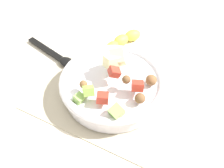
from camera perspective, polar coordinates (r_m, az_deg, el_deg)
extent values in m
plane|color=silver|center=(0.67, 0.73, -2.56)|extent=(2.40, 2.40, 0.00)
cube|color=#BCB299|center=(0.66, 0.73, -2.39)|extent=(0.41, 0.31, 0.01)
cylinder|color=white|center=(0.64, 0.00, -0.85)|extent=(0.25, 0.25, 0.05)
torus|color=white|center=(0.63, 0.00, 0.58)|extent=(0.27, 0.27, 0.02)
sphere|color=brown|center=(0.59, -6.53, -0.05)|extent=(0.03, 0.03, 0.02)
cube|color=beige|center=(0.61, -0.08, 5.16)|extent=(0.05, 0.05, 0.04)
sphere|color=brown|center=(0.57, 6.39, -3.24)|extent=(0.04, 0.04, 0.03)
cube|color=#BC3828|center=(0.59, 0.62, 2.73)|extent=(0.04, 0.04, 0.03)
cube|color=#93C160|center=(0.56, 1.06, -6.48)|extent=(0.04, 0.04, 0.05)
cube|color=#93C160|center=(0.59, -7.55, -3.43)|extent=(0.03, 0.02, 0.03)
cube|color=#BC3828|center=(0.56, -2.16, -3.12)|extent=(0.03, 0.04, 0.02)
sphere|color=brown|center=(0.58, 3.28, 1.02)|extent=(0.03, 0.03, 0.03)
cube|color=#8CB74C|center=(0.57, -5.42, -1.53)|extent=(0.04, 0.04, 0.03)
cube|color=beige|center=(0.62, 1.32, 6.05)|extent=(0.05, 0.06, 0.05)
cube|color=#BC3828|center=(0.58, 5.84, -0.40)|extent=(0.04, 0.04, 0.03)
sphere|color=brown|center=(0.61, 8.92, 0.88)|extent=(0.04, 0.04, 0.04)
ellipsoid|color=black|center=(0.75, -10.18, 4.89)|extent=(0.06, 0.05, 0.01)
cube|color=black|center=(0.81, -14.76, 7.67)|extent=(0.16, 0.05, 0.01)
ellipsoid|color=yellow|center=(0.83, 4.71, 10.99)|extent=(0.06, 0.07, 0.04)
ellipsoid|color=yellow|center=(0.81, 2.09, 9.87)|extent=(0.05, 0.06, 0.04)
ellipsoid|color=yellow|center=(0.78, -0.01, 8.24)|extent=(0.04, 0.06, 0.04)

